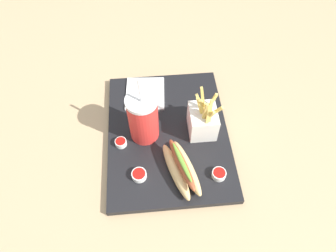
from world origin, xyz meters
TOP-DOWN VIEW (x-y plane):
  - ground_plane at (0.00, 0.00)m, footprint 2.40×2.40m
  - food_tray at (0.00, 0.00)m, footprint 0.45×0.35m
  - soda_cup at (-0.00, 0.07)m, footprint 0.08×0.08m
  - fries_basket at (-0.00, -0.10)m, footprint 0.09×0.08m
  - hot_dog_1 at (-0.13, -0.02)m, footprint 0.18×0.11m
  - ketchup_cup_1 at (-0.03, 0.14)m, footprint 0.03×0.03m
  - ketchup_cup_2 at (-0.13, 0.09)m, footprint 0.04×0.04m
  - ketchup_cup_3 at (-0.15, -0.12)m, footprint 0.04×0.04m
  - napkin_stack at (0.15, 0.06)m, footprint 0.14×0.13m

SIDE VIEW (x-z plane):
  - ground_plane at x=0.00m, z-range -0.02..0.00m
  - food_tray at x=0.00m, z-range 0.00..0.02m
  - napkin_stack at x=0.15m, z-range 0.02..0.03m
  - ketchup_cup_1 at x=-0.03m, z-range 0.02..0.04m
  - ketchup_cup_2 at x=-0.13m, z-range 0.02..0.04m
  - ketchup_cup_3 at x=-0.15m, z-range 0.02..0.04m
  - hot_dog_1 at x=-0.13m, z-range 0.01..0.08m
  - fries_basket at x=0.00m, z-range -0.01..0.14m
  - soda_cup at x=0.00m, z-range -0.01..0.21m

